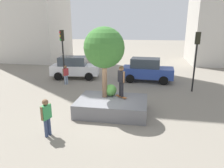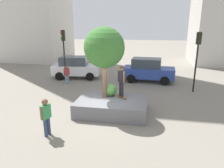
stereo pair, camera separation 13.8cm
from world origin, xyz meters
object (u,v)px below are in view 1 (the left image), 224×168
object	(u,v)px
plaza_tree	(104,48)
sedan_parked	(147,70)
traffic_light_median	(63,48)
planter_ledge	(112,106)
pedestrian_crossing	(66,74)
police_car	(75,67)
skateboard	(121,97)
bystander_watching	(46,115)
skateboarder	(121,79)
traffic_light_corner	(196,52)

from	to	relation	value
plaza_tree	sedan_parked	size ratio (longest dim) A/B	0.88
plaza_tree	traffic_light_median	bearing A→B (deg)	133.26
planter_ledge	plaza_tree	xyz separation A→B (m)	(-0.49, 0.36, 3.21)
planter_ledge	pedestrian_crossing	bearing A→B (deg)	133.38
sedan_parked	traffic_light_median	world-z (taller)	traffic_light_median
pedestrian_crossing	police_car	bearing A→B (deg)	90.00
skateboard	bystander_watching	world-z (taller)	bystander_watching
planter_ledge	skateboarder	world-z (taller)	skateboarder
skateboard	bystander_watching	distance (m)	4.45
skateboarder	traffic_light_corner	size ratio (longest dim) A/B	0.41
skateboard	traffic_light_corner	world-z (taller)	traffic_light_corner
plaza_tree	sedan_parked	bearing A→B (deg)	71.03
traffic_light_median	planter_ledge	bearing A→B (deg)	-45.85
planter_ledge	traffic_light_corner	distance (m)	7.62
skateboard	police_car	distance (m)	8.65
plaza_tree	skateboard	distance (m)	2.92
skateboard	sedan_parked	world-z (taller)	sedan_parked
traffic_light_median	police_car	bearing A→B (deg)	86.69
bystander_watching	pedestrian_crossing	bearing A→B (deg)	106.46
skateboarder	pedestrian_crossing	xyz separation A→B (m)	(-5.27, 4.69, -0.97)
bystander_watching	planter_ledge	bearing A→B (deg)	51.16
traffic_light_median	pedestrian_crossing	bearing A→B (deg)	2.71
planter_ledge	skateboard	xyz separation A→B (m)	(0.47, 0.39, 0.46)
traffic_light_corner	pedestrian_crossing	distance (m)	10.29
traffic_light_median	bystander_watching	world-z (taller)	traffic_light_median
pedestrian_crossing	plaza_tree	bearing A→B (deg)	-47.60
skateboarder	bystander_watching	xyz separation A→B (m)	(-2.88, -3.39, -0.88)
skateboard	pedestrian_crossing	xyz separation A→B (m)	(-5.27, 4.69, 0.07)
plaza_tree	traffic_light_corner	bearing A→B (deg)	37.90
skateboarder	police_car	bearing A→B (deg)	127.54
planter_ledge	skateboard	world-z (taller)	skateboard
pedestrian_crossing	bystander_watching	xyz separation A→B (m)	(2.39, -8.08, 0.09)
plaza_tree	bystander_watching	size ratio (longest dim) A/B	2.26
traffic_light_corner	traffic_light_median	world-z (taller)	traffic_light_median
skateboarder	traffic_light_corner	bearing A→B (deg)	42.87
bystander_watching	traffic_light_corner	bearing A→B (deg)	45.59
sedan_parked	bystander_watching	size ratio (longest dim) A/B	2.56
planter_ledge	police_car	world-z (taller)	police_car
sedan_parked	traffic_light_corner	size ratio (longest dim) A/B	1.03
planter_ledge	bystander_watching	xyz separation A→B (m)	(-2.41, -3.00, 0.61)
plaza_tree	police_car	bearing A→B (deg)	122.05
sedan_parked	bystander_watching	bearing A→B (deg)	-112.72
skateboard	police_car	bearing A→B (deg)	127.54
plaza_tree	pedestrian_crossing	xyz separation A→B (m)	(-4.31, 4.72, -2.68)
planter_ledge	bystander_watching	distance (m)	3.90
plaza_tree	traffic_light_median	xyz separation A→B (m)	(-4.43, 4.71, -0.57)
police_car	traffic_light_median	xyz separation A→B (m)	(-0.13, -2.17, 2.01)
police_car	sedan_parked	bearing A→B (deg)	-0.12
skateboarder	police_car	world-z (taller)	skateboarder
traffic_light_corner	bystander_watching	world-z (taller)	traffic_light_corner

